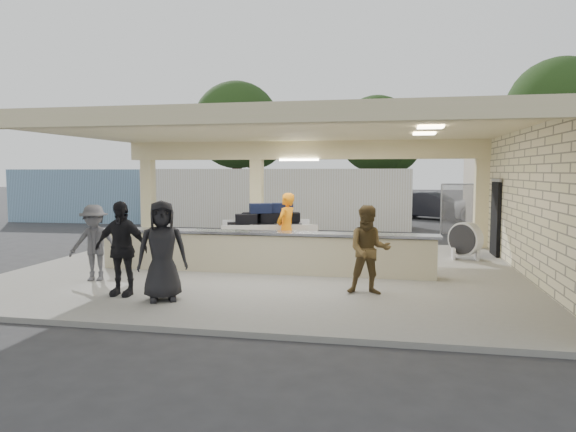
% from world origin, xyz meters
% --- Properties ---
extents(ground, '(120.00, 120.00, 0.00)m').
position_xyz_m(ground, '(0.00, 0.00, 0.00)').
color(ground, '#27272A').
rests_on(ground, ground).
extents(pavilion, '(12.01, 10.00, 3.55)m').
position_xyz_m(pavilion, '(0.21, 0.66, 1.35)').
color(pavilion, slate).
rests_on(pavilion, ground).
extents(baggage_counter, '(8.20, 0.58, 0.98)m').
position_xyz_m(baggage_counter, '(0.00, -0.50, 0.59)').
color(baggage_counter, '#BCB08C').
rests_on(baggage_counter, pavilion).
extents(luggage_cart, '(2.93, 2.28, 1.50)m').
position_xyz_m(luggage_cart, '(-0.43, 1.72, 0.91)').
color(luggage_cart, silver).
rests_on(luggage_cart, pavilion).
extents(drum_fan, '(0.89, 0.83, 1.02)m').
position_xyz_m(drum_fan, '(5.01, 2.33, 0.65)').
color(drum_fan, silver).
rests_on(drum_fan, pavilion).
extents(baggage_handler, '(0.58, 0.76, 1.85)m').
position_xyz_m(baggage_handler, '(0.34, 0.66, 1.03)').
color(baggage_handler, orange).
rests_on(baggage_handler, pavilion).
extents(passenger_a, '(0.88, 0.45, 1.75)m').
position_xyz_m(passenger_a, '(2.57, -2.23, 0.97)').
color(passenger_a, brown).
rests_on(passenger_a, pavilion).
extents(passenger_b, '(1.08, 0.40, 1.84)m').
position_xyz_m(passenger_b, '(-2.14, -3.24, 1.02)').
color(passenger_b, black).
rests_on(passenger_b, pavilion).
extents(passenger_c, '(1.14, 0.61, 1.68)m').
position_xyz_m(passenger_c, '(-3.40, -2.12, 0.94)').
color(passenger_c, '#4A4A4F').
rests_on(passenger_c, pavilion).
extents(passenger_d, '(0.99, 0.74, 1.87)m').
position_xyz_m(passenger_d, '(-1.19, -3.46, 1.04)').
color(passenger_d, black).
rests_on(passenger_d, pavilion).
extents(car_white_a, '(5.83, 3.89, 1.53)m').
position_xyz_m(car_white_a, '(8.89, 13.67, 0.76)').
color(car_white_a, white).
rests_on(car_white_a, ground).
extents(car_dark, '(4.45, 3.20, 1.41)m').
position_xyz_m(car_dark, '(5.23, 15.40, 0.70)').
color(car_dark, black).
rests_on(car_dark, ground).
extents(container_white, '(12.05, 2.44, 2.61)m').
position_xyz_m(container_white, '(-2.14, 10.51, 1.31)').
color(container_white, silver).
rests_on(container_white, ground).
extents(container_blue, '(10.06, 2.74, 2.60)m').
position_xyz_m(container_blue, '(-10.59, 11.20, 1.30)').
color(container_blue, '#7FA8CB').
rests_on(container_blue, ground).
extents(tree_left, '(6.60, 6.30, 9.00)m').
position_xyz_m(tree_left, '(-7.68, 24.16, 5.59)').
color(tree_left, '#382619').
rests_on(tree_left, ground).
extents(tree_mid, '(6.00, 5.60, 8.00)m').
position_xyz_m(tree_mid, '(2.32, 26.16, 4.96)').
color(tree_mid, '#382619').
rests_on(tree_mid, ground).
extents(tree_right, '(7.20, 7.00, 10.00)m').
position_xyz_m(tree_right, '(14.32, 25.16, 6.21)').
color(tree_right, '#382619').
rests_on(tree_right, ground).
extents(adjacent_building, '(6.00, 8.00, 3.20)m').
position_xyz_m(adjacent_building, '(9.50, 10.00, 1.60)').
color(adjacent_building, beige).
rests_on(adjacent_building, ground).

